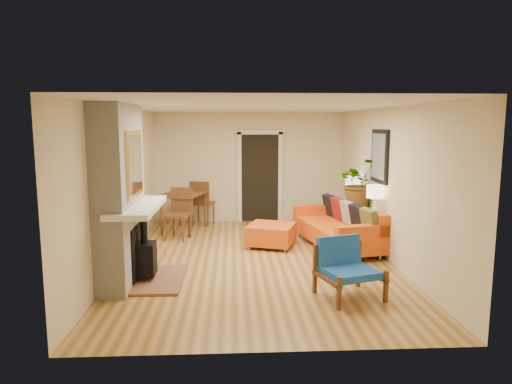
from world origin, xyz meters
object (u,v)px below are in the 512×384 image
ottoman (271,234)px  lamp_far (353,186)px  lamp_near (375,197)px  console_table (362,216)px  sofa (341,227)px  blue_chair (346,265)px  houseplant (360,182)px  dining_table (187,201)px

ottoman → lamp_far: bearing=22.8°
ottoman → lamp_near: lamp_near is taller
console_table → sofa: bearing=-174.5°
console_table → lamp_far: bearing=90.0°
lamp_near → sofa: bearing=121.9°
console_table → blue_chair: bearing=-110.6°
ottoman → blue_chair: blue_chair is taller
ottoman → houseplant: bearing=6.3°
console_table → lamp_far: lamp_far is taller
ottoman → lamp_near: 2.07m
lamp_far → houseplant: size_ratio=0.57×
dining_table → lamp_far: lamp_far is taller
sofa → console_table: size_ratio=1.28×
dining_table → console_table: size_ratio=1.06×
blue_chair → dining_table: 4.65m
ottoman → dining_table: 2.22m
sofa → houseplant: (0.41, 0.27, 0.81)m
lamp_near → lamp_far: bearing=90.0°
console_table → dining_table: bearing=158.2°
ottoman → console_table: (1.74, -0.04, 0.33)m
blue_chair → houseplant: size_ratio=0.99×
blue_chair → lamp_far: bearing=73.9°
ottoman → console_table: console_table is taller
sofa → ottoman: 1.33m
lamp_near → console_table: bearing=90.0°
dining_table → lamp_far: (3.45, -0.61, 0.38)m
sofa → houseplant: houseplant is taller
sofa → houseplant: 0.95m
lamp_far → houseplant: bearing=-91.1°
console_table → lamp_near: size_ratio=3.43×
blue_chair → console_table: bearing=69.4°
ottoman → blue_chair: 2.70m
console_table → lamp_far: (0.00, 0.77, 0.49)m
dining_table → houseplant: 3.67m
ottoman → lamp_far: 2.06m
blue_chair → houseplant: (0.94, 2.76, 0.77)m
lamp_far → blue_chair: bearing=-106.1°
sofa → lamp_far: lamp_far is taller
blue_chair → lamp_near: size_ratio=1.73×
sofa → dining_table: 3.36m
console_table → houseplant: size_ratio=1.96×
blue_chair → dining_table: (-2.50, 3.91, 0.25)m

